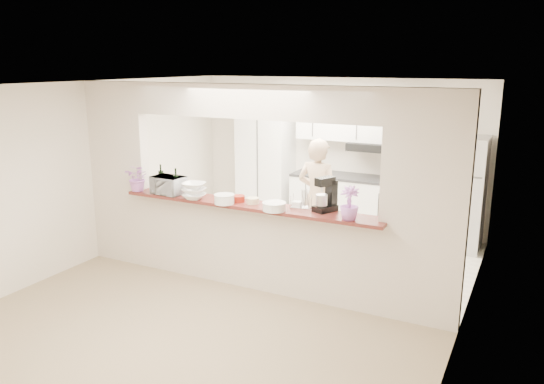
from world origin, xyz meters
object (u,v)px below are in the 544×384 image
Objects in this scene: refrigerator at (458,193)px; person at (318,198)px; stand_mixer at (326,196)px; toaster_oven at (168,185)px.

person is (-1.75, -1.22, 0.00)m from refrigerator.
refrigerator reaches higher than stand_mixer.
refrigerator is 2.84m from stand_mixer.
stand_mixer is 0.23× the size of person.
stand_mixer is at bearing -112.97° from refrigerator.
refrigerator is 4.08× the size of toaster_oven.
refrigerator reaches higher than toaster_oven.
refrigerator is 2.13m from person.
person is at bearing -145.04° from refrigerator.
toaster_oven is 2.11m from stand_mixer.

